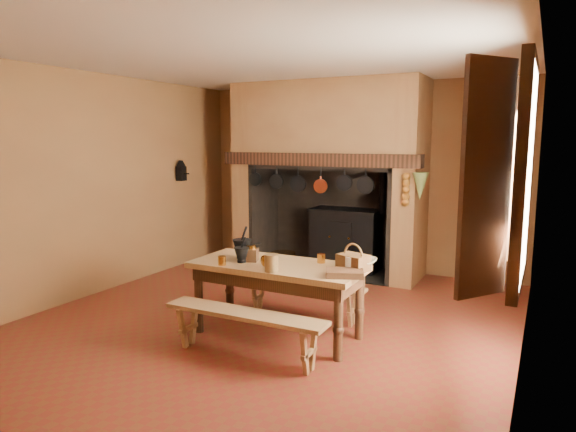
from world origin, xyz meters
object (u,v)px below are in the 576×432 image
object	(u,v)px
work_table	(278,275)
mixing_bowl	(358,263)
wicker_basket	(353,262)
bench_front	(245,324)
coffee_grinder	(251,254)
iron_range	(346,239)

from	to	relation	value
work_table	mixing_bowl	distance (m)	0.81
work_table	mixing_bowl	size ratio (longest dim) A/B	4.87
work_table	wicker_basket	world-z (taller)	wicker_basket
work_table	mixing_bowl	xyz separation A→B (m)	(0.76, 0.22, 0.16)
wicker_basket	work_table	bearing A→B (deg)	-155.85
bench_front	wicker_basket	xyz separation A→B (m)	(0.76, 0.72, 0.50)
work_table	bench_front	xyz separation A→B (m)	(0.00, -0.63, -0.30)
work_table	coffee_grinder	distance (m)	0.35
work_table	wicker_basket	xyz separation A→B (m)	(0.76, 0.09, 0.20)
mixing_bowl	wicker_basket	distance (m)	0.14
bench_front	mixing_bowl	bearing A→B (deg)	48.09
coffee_grinder	wicker_basket	size ratio (longest dim) A/B	0.63
coffee_grinder	work_table	bearing A→B (deg)	-10.81
mixing_bowl	wicker_basket	xyz separation A→B (m)	(0.00, -0.13, 0.04)
coffee_grinder	wicker_basket	xyz separation A→B (m)	(1.05, 0.12, 0.01)
mixing_bowl	wicker_basket	bearing A→B (deg)	-90.00
work_table	iron_range	bearing A→B (deg)	96.46
iron_range	work_table	distance (m)	2.82
bench_front	coffee_grinder	size ratio (longest dim) A/B	7.77
wicker_basket	iron_range	bearing A→B (deg)	129.41
bench_front	wicker_basket	distance (m)	1.16
work_table	bench_front	size ratio (longest dim) A/B	1.10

